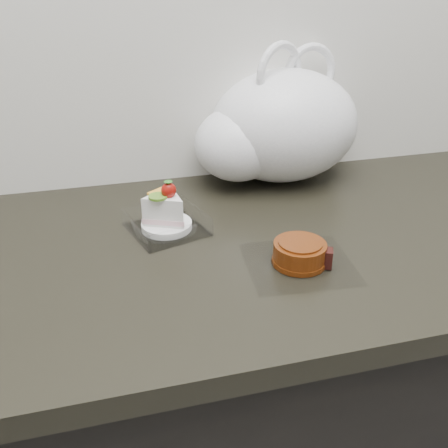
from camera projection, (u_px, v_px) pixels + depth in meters
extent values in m
cube|color=black|center=(240.00, 419.00, 1.13)|extent=(2.00, 0.60, 0.86)
cube|color=black|center=(244.00, 247.00, 0.91)|extent=(2.04, 0.64, 0.04)
cube|color=white|center=(167.00, 229.00, 0.93)|extent=(0.16, 0.16, 0.00)
cylinder|color=white|center=(167.00, 225.00, 0.93)|extent=(0.09, 0.09, 0.01)
ellipsoid|color=#AA1A0B|center=(169.00, 190.00, 0.89)|extent=(0.03, 0.02, 0.03)
cone|color=#2D7223|center=(168.00, 183.00, 0.88)|extent=(0.02, 0.02, 0.01)
cylinder|color=olive|center=(158.00, 197.00, 0.89)|extent=(0.03, 0.03, 0.00)
cube|color=#FEAC30|center=(159.00, 191.00, 0.91)|extent=(0.04, 0.04, 0.00)
cube|color=white|center=(299.00, 263.00, 0.83)|extent=(0.19, 0.18, 0.00)
cylinder|color=maroon|center=(299.00, 253.00, 0.82)|extent=(0.09, 0.09, 0.04)
cylinder|color=maroon|center=(299.00, 261.00, 0.83)|extent=(0.10, 0.10, 0.01)
cylinder|color=maroon|center=(300.00, 243.00, 0.81)|extent=(0.08, 0.08, 0.00)
cube|color=black|center=(325.00, 258.00, 0.81)|extent=(0.03, 0.03, 0.03)
ellipsoid|color=white|center=(284.00, 126.00, 1.10)|extent=(0.40, 0.35, 0.25)
ellipsoid|color=white|center=(239.00, 144.00, 1.07)|extent=(0.24, 0.23, 0.16)
torus|color=white|center=(279.00, 75.00, 1.03)|extent=(0.13, 0.08, 0.14)
torus|color=white|center=(310.00, 73.00, 1.08)|extent=(0.13, 0.03, 0.12)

